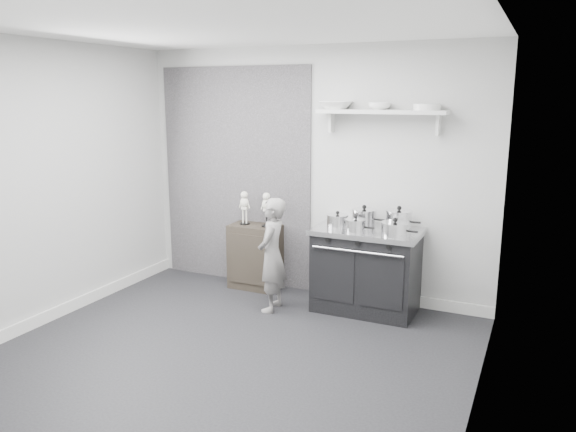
# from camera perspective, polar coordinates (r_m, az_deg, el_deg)

# --- Properties ---
(ground) EXTENTS (4.00, 4.00, 0.00)m
(ground) POSITION_cam_1_polar(r_m,az_deg,el_deg) (5.00, -5.93, -13.78)
(ground) COLOR black
(ground) RESTS_ON ground
(room_shell) EXTENTS (4.02, 3.62, 2.71)m
(room_shell) POSITION_cam_1_polar(r_m,az_deg,el_deg) (4.70, -6.38, 5.47)
(room_shell) COLOR #ABABA9
(room_shell) RESTS_ON ground
(wall_shelf) EXTENTS (1.30, 0.26, 0.24)m
(wall_shelf) POSITION_cam_1_polar(r_m,az_deg,el_deg) (5.73, 9.46, 10.30)
(wall_shelf) COLOR silver
(wall_shelf) RESTS_ON room_shell
(stove) EXTENTS (1.08, 0.67, 0.86)m
(stove) POSITION_cam_1_polar(r_m,az_deg,el_deg) (5.82, 7.94, -5.41)
(stove) COLOR black
(stove) RESTS_ON ground
(side_cabinet) EXTENTS (0.57, 0.33, 0.74)m
(side_cabinet) POSITION_cam_1_polar(r_m,az_deg,el_deg) (6.45, -3.34, -4.14)
(side_cabinet) COLOR black
(side_cabinet) RESTS_ON ground
(child) EXTENTS (0.33, 0.46, 1.18)m
(child) POSITION_cam_1_polar(r_m,az_deg,el_deg) (5.72, -1.64, -3.97)
(child) COLOR slate
(child) RESTS_ON ground
(pot_front_left) EXTENTS (0.31, 0.22, 0.18)m
(pot_front_left) POSITION_cam_1_polar(r_m,az_deg,el_deg) (5.69, 5.05, -0.53)
(pot_front_left) COLOR silver
(pot_front_left) RESTS_ON stove
(pot_back_left) EXTENTS (0.35, 0.26, 0.22)m
(pot_back_left) POSITION_cam_1_polar(r_m,az_deg,el_deg) (5.81, 7.73, -0.15)
(pot_back_left) COLOR silver
(pot_back_left) RESTS_ON stove
(pot_back_right) EXTENTS (0.35, 0.26, 0.24)m
(pot_back_right) POSITION_cam_1_polar(r_m,az_deg,el_deg) (5.70, 11.19, -0.40)
(pot_back_right) COLOR silver
(pot_back_right) RESTS_ON stove
(pot_front_right) EXTENTS (0.35, 0.27, 0.18)m
(pot_front_right) POSITION_cam_1_polar(r_m,az_deg,el_deg) (5.45, 10.81, -1.31)
(pot_front_right) COLOR silver
(pot_front_right) RESTS_ON stove
(pot_front_center) EXTENTS (0.29, 0.21, 0.17)m
(pot_front_center) POSITION_cam_1_polar(r_m,az_deg,el_deg) (5.54, 6.88, -0.97)
(pot_front_center) COLOR silver
(pot_front_center) RESTS_ON stove
(skeleton_full) EXTENTS (0.12, 0.08, 0.44)m
(skeleton_full) POSITION_cam_1_polar(r_m,az_deg,el_deg) (6.37, -4.44, 1.09)
(skeleton_full) COLOR beige
(skeleton_full) RESTS_ON side_cabinet
(skeleton_torso) EXTENTS (0.12, 0.08, 0.44)m
(skeleton_torso) POSITION_cam_1_polar(r_m,az_deg,el_deg) (6.24, -2.19, 0.92)
(skeleton_torso) COLOR beige
(skeleton_torso) RESTS_ON side_cabinet
(bowl_large) EXTENTS (0.33, 0.33, 0.08)m
(bowl_large) POSITION_cam_1_polar(r_m,az_deg,el_deg) (5.87, 4.87, 11.16)
(bowl_large) COLOR white
(bowl_large) RESTS_ON wall_shelf
(bowl_small) EXTENTS (0.22, 0.22, 0.07)m
(bowl_small) POSITION_cam_1_polar(r_m,az_deg,el_deg) (5.73, 9.28, 10.97)
(bowl_small) COLOR white
(bowl_small) RESTS_ON wall_shelf
(plate_stack) EXTENTS (0.26, 0.26, 0.06)m
(plate_stack) POSITION_cam_1_polar(r_m,az_deg,el_deg) (5.62, 13.94, 10.70)
(plate_stack) COLOR white
(plate_stack) RESTS_ON wall_shelf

